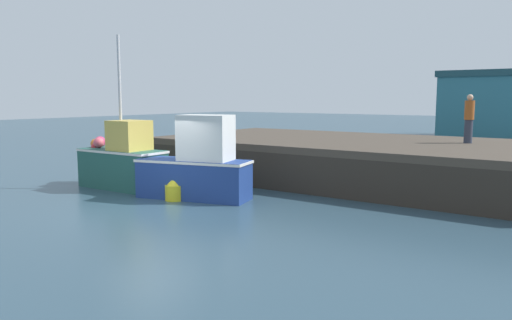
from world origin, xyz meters
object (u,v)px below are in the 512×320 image
(fishing_boat_near_left, at_px, (123,161))
(fishing_boat_near_right, at_px, (197,166))
(mooring_buoy_foreground, at_px, (175,189))
(dockworker, at_px, (469,119))

(fishing_boat_near_left, xyz_separation_m, fishing_boat_near_right, (3.37, 0.14, 0.07))
(fishing_boat_near_right, relative_size, mooring_buoy_foreground, 4.90)
(fishing_boat_near_right, relative_size, dockworker, 2.18)
(dockworker, bearing_deg, mooring_buoy_foreground, -130.57)
(fishing_boat_near_left, bearing_deg, fishing_boat_near_right, 2.30)
(fishing_boat_near_right, height_order, mooring_buoy_foreground, fishing_boat_near_right)
(fishing_boat_near_left, relative_size, mooring_buoy_foreground, 6.80)
(fishing_boat_near_left, distance_m, dockworker, 12.49)
(fishing_boat_near_right, bearing_deg, fishing_boat_near_left, -177.70)
(fishing_boat_near_left, height_order, mooring_buoy_foreground, fishing_boat_near_left)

